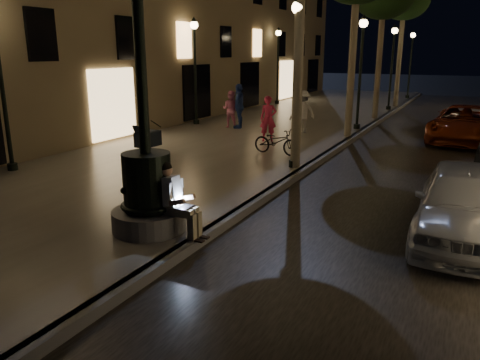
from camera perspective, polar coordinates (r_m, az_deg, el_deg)
The scene contains 21 objects.
ground at distance 20.50m, azimuth 14.16°, elevation 5.08°, with size 120.00×120.00×0.00m, color black.
cobble_lane at distance 20.08m, azimuth 22.54°, elevation 4.20°, with size 6.00×45.00×0.02m, color black.
promenade at distance 21.69m, azimuth 3.79°, elevation 6.33°, with size 8.00×45.00×0.20m, color #635F57.
curb_strip at distance 20.49m, azimuth 14.18°, elevation 5.36°, with size 0.25×45.00×0.20m, color #59595B.
fountain_lamppost at distance 8.89m, azimuth -11.27°, elevation 0.18°, with size 1.40×1.40×5.21m.
seated_man_laptop at distance 8.62m, azimuth -7.94°, elevation -2.16°, with size 1.00×0.34×1.37m.
tree_far at distance 31.21m, azimuth 19.40°, elevation 19.95°, with size 3.00×3.00×7.50m.
lamp_curb_a at distance 13.55m, azimuth 6.92°, elevation 14.16°, with size 0.36×0.36×4.81m.
lamp_curb_b at distance 21.25m, azimuth 14.56°, elevation 14.19°, with size 0.36×0.36×4.81m.
lamp_curb_c at distance 29.11m, azimuth 18.11°, elevation 14.12°, with size 0.36×0.36×4.81m.
lamp_curb_d at distance 37.03m, azimuth 20.14°, elevation 14.06°, with size 0.36×0.36×4.81m.
lamp_left_b at distance 22.11m, azimuth -5.53°, elevation 14.62°, with size 0.36×0.36×4.81m.
lamp_left_c at distance 31.04m, azimuth 4.65°, elevation 14.84°, with size 0.36×0.36×4.81m.
stroller at distance 15.39m, azimuth -11.20°, elevation 4.93°, with size 0.54×1.15×1.17m.
car_front at distance 9.82m, azimuth 25.74°, elevation -2.55°, with size 1.73×4.29×1.46m, color #A2A5A9.
car_third at distance 20.77m, azimuth 25.69°, elevation 6.16°, with size 2.37×5.14×1.43m, color #933212.
pedestrian_red at distance 17.85m, azimuth 3.46°, elevation 7.47°, with size 0.62×0.41×1.70m, color #CC284C.
pedestrian_pink at distance 21.15m, azimuth -1.14°, elevation 8.63°, with size 0.79×0.62×1.63m, color pink.
pedestrian_white at distance 19.86m, azimuth 7.63°, elevation 8.26°, with size 1.14×0.66×1.77m, color silver.
pedestrian_blue at distance 20.96m, azimuth -0.11°, elevation 9.01°, with size 1.14×0.48×1.95m, color #27408F.
bicycle at distance 15.54m, azimuth 4.46°, elevation 4.71°, with size 0.58×1.65×0.87m, color black.
Camera 1 is at (4.33, -4.73, 3.49)m, focal length 35.00 mm.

